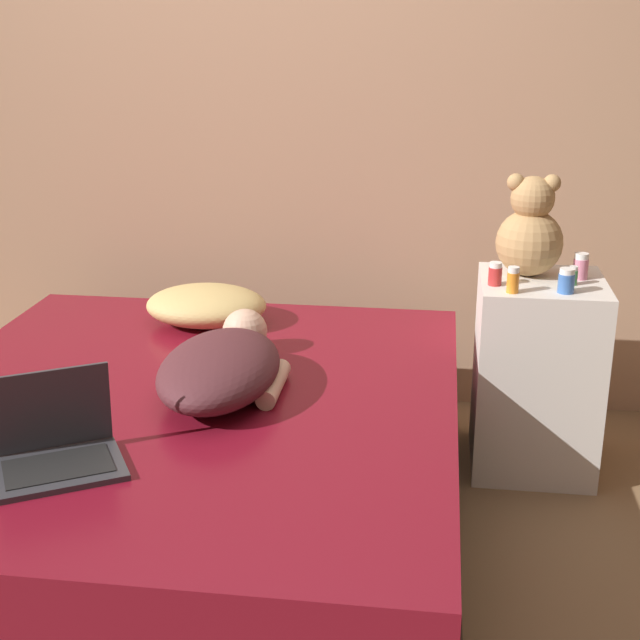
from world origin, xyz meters
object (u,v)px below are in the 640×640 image
object	(u,v)px
bottle_orange	(513,280)
pillow	(206,305)
teddy_bear	(530,232)
laptop	(55,446)
bottle_green	(573,276)
bottle_red	(495,274)
bottle_blue	(566,281)
bottle_pink	(581,266)
person_lying	(223,365)

from	to	relation	value
bottle_orange	pillow	bearing A→B (deg)	172.25
teddy_bear	bottle_orange	bearing A→B (deg)	-106.28
laptop	bottle_green	xyz separation A→B (m)	(1.41, 1.11, 0.19)
pillow	bottle_orange	world-z (taller)	bottle_orange
pillow	bottle_red	size ratio (longest dim) A/B	5.57
bottle_blue	bottle_orange	bearing A→B (deg)	-172.48
teddy_bear	bottle_orange	xyz separation A→B (m)	(-0.07, -0.23, -0.11)
laptop	bottle_pink	bearing A→B (deg)	9.02
bottle_green	bottle_orange	bearing A→B (deg)	-150.00
pillow	bottle_blue	world-z (taller)	bottle_blue
bottle_pink	person_lying	bearing A→B (deg)	-149.97
bottle_red	pillow	bearing A→B (deg)	176.31
laptop	bottle_blue	xyz separation A→B (m)	(1.37, 1.01, 0.20)
person_lying	bottle_blue	size ratio (longest dim) A/B	8.79
bottle_green	bottle_orange	xyz separation A→B (m)	(-0.21, -0.12, 0.01)
bottle_red	bottle_green	bearing A→B (deg)	8.54
bottle_green	bottle_orange	world-z (taller)	bottle_orange
bottle_red	laptop	bearing A→B (deg)	-136.81
bottle_orange	bottle_red	size ratio (longest dim) A/B	1.11
laptop	bottle_green	size ratio (longest dim) A/B	5.95
bottle_blue	bottle_orange	distance (m)	0.18
pillow	bottle_green	bearing A→B (deg)	-1.20
laptop	bottle_blue	world-z (taller)	bottle_blue
bottle_red	teddy_bear	bearing A→B (deg)	50.15
laptop	teddy_bear	distance (m)	1.78
person_lying	teddy_bear	bearing A→B (deg)	35.27
person_lying	teddy_bear	size ratio (longest dim) A/B	2.03
laptop	bottle_pink	size ratio (longest dim) A/B	4.24
bottle_blue	bottle_red	bearing A→B (deg)	165.70
pillow	bottle_blue	xyz separation A→B (m)	(1.27, -0.13, 0.18)
person_lying	bottle_blue	world-z (taller)	bottle_blue
bottle_red	bottle_blue	bearing A→B (deg)	-14.30
pillow	person_lying	bearing A→B (deg)	-70.56
person_lying	bottle_orange	distance (m)	1.01
teddy_bear	person_lying	bearing A→B (deg)	-144.45
bottle_orange	bottle_pink	bearing A→B (deg)	39.19
person_lying	bottle_green	world-z (taller)	bottle_green
teddy_bear	bottle_orange	world-z (taller)	teddy_bear
person_lying	bottle_orange	bearing A→B (deg)	26.84
person_lying	bottle_blue	distance (m)	1.18
pillow	bottle_orange	size ratio (longest dim) A/B	5.03
bottle_blue	bottle_pink	size ratio (longest dim) A/B	0.90
bottle_orange	teddy_bear	bearing A→B (deg)	73.72
teddy_bear	bottle_pink	xyz separation A→B (m)	(0.18, -0.03, -0.11)
bottle_green	bottle_red	xyz separation A→B (m)	(-0.27, -0.04, 0.01)
bottle_blue	bottle_green	bearing A→B (deg)	70.56
person_lying	bottle_orange	world-z (taller)	bottle_orange
laptop	bottle_blue	distance (m)	1.71
bottle_green	bottle_pink	bearing A→B (deg)	66.02
teddy_bear	bottle_green	xyz separation A→B (m)	(0.15, -0.10, -0.13)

